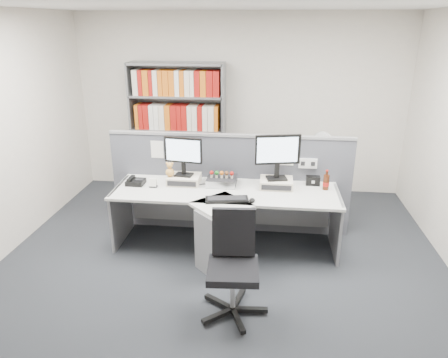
# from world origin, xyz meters

# --- Properties ---
(ground) EXTENTS (5.50, 5.50, 0.00)m
(ground) POSITION_xyz_m (0.00, 0.00, 0.00)
(ground) COLOR #2E3137
(ground) RESTS_ON ground
(room_shell) EXTENTS (5.04, 5.54, 2.72)m
(room_shell) POSITION_xyz_m (0.00, 0.00, 1.79)
(room_shell) COLOR silver
(room_shell) RESTS_ON ground
(partition) EXTENTS (3.00, 0.08, 1.27)m
(partition) POSITION_xyz_m (0.00, 1.25, 0.65)
(partition) COLOR #52535D
(partition) RESTS_ON ground
(desk) EXTENTS (2.60, 1.20, 0.72)m
(desk) POSITION_xyz_m (0.00, 0.60, 0.46)
(desk) COLOR silver
(desk) RESTS_ON ground
(monitor_riser_left) EXTENTS (0.38, 0.31, 0.10)m
(monitor_riser_left) POSITION_xyz_m (-0.52, 0.98, 0.77)
(monitor_riser_left) COLOR beige
(monitor_riser_left) RESTS_ON desk
(monitor_riser_right) EXTENTS (0.38, 0.31, 0.10)m
(monitor_riser_right) POSITION_xyz_m (0.58, 0.98, 0.77)
(monitor_riser_right) COLOR beige
(monitor_riser_right) RESTS_ON desk
(monitor_left) EXTENTS (0.46, 0.17, 0.47)m
(monitor_left) POSITION_xyz_m (-0.52, 0.98, 1.10)
(monitor_left) COLOR black
(monitor_left) RESTS_ON monitor_riser_left
(monitor_right) EXTENTS (0.52, 0.21, 0.53)m
(monitor_right) POSITION_xyz_m (0.58, 0.98, 1.14)
(monitor_right) COLOR black
(monitor_right) RESTS_ON monitor_riser_right
(desktop_pc) EXTENTS (0.35, 0.31, 0.09)m
(desktop_pc) POSITION_xyz_m (-0.06, 0.99, 0.77)
(desktop_pc) COLOR black
(desktop_pc) RESTS_ON desk
(figurines) EXTENTS (0.29, 0.05, 0.09)m
(figurines) POSITION_xyz_m (-0.06, 0.97, 0.86)
(figurines) COLOR beige
(figurines) RESTS_ON desktop_pc
(keyboard) EXTENTS (0.49, 0.25, 0.03)m
(keyboard) POSITION_xyz_m (0.05, 0.52, 0.73)
(keyboard) COLOR black
(keyboard) RESTS_ON desk
(mouse) EXTENTS (0.06, 0.10, 0.04)m
(mouse) POSITION_xyz_m (0.32, 0.52, 0.74)
(mouse) COLOR black
(mouse) RESTS_ON desk
(desk_phone) EXTENTS (0.21, 0.19, 0.09)m
(desk_phone) POSITION_xyz_m (-1.09, 0.88, 0.75)
(desk_phone) COLOR black
(desk_phone) RESTS_ON desk
(desk_calendar) EXTENTS (0.09, 0.07, 0.11)m
(desk_calendar) POSITION_xyz_m (-0.86, 0.81, 0.77)
(desk_calendar) COLOR black
(desk_calendar) RESTS_ON desk
(plush_toy) EXTENTS (0.10, 0.10, 0.18)m
(plush_toy) POSITION_xyz_m (-0.68, 0.93, 0.90)
(plush_toy) COLOR gold
(plush_toy) RESTS_ON monitor_riser_left
(speaker) EXTENTS (0.16, 0.09, 0.11)m
(speaker) POSITION_xyz_m (1.01, 1.10, 0.77)
(speaker) COLOR black
(speaker) RESTS_ON desk
(cola_bottle) EXTENTS (0.07, 0.07, 0.24)m
(cola_bottle) POSITION_xyz_m (1.15, 0.97, 0.81)
(cola_bottle) COLOR #3F190A
(cola_bottle) RESTS_ON desk
(shelving_unit) EXTENTS (1.41, 0.40, 2.00)m
(shelving_unit) POSITION_xyz_m (-0.90, 2.44, 0.98)
(shelving_unit) COLOR slate
(shelving_unit) RESTS_ON ground
(filing_cabinet) EXTENTS (0.45, 0.61, 0.70)m
(filing_cabinet) POSITION_xyz_m (1.20, 1.99, 0.35)
(filing_cabinet) COLOR slate
(filing_cabinet) RESTS_ON ground
(desk_fan) EXTENTS (0.26, 0.16, 0.45)m
(desk_fan) POSITION_xyz_m (1.20, 1.99, 0.98)
(desk_fan) COLOR white
(desk_fan) RESTS_ON filing_cabinet
(office_chair) EXTENTS (0.62, 0.63, 0.95)m
(office_chair) POSITION_xyz_m (0.20, -0.36, 0.51)
(office_chair) COLOR silver
(office_chair) RESTS_ON ground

